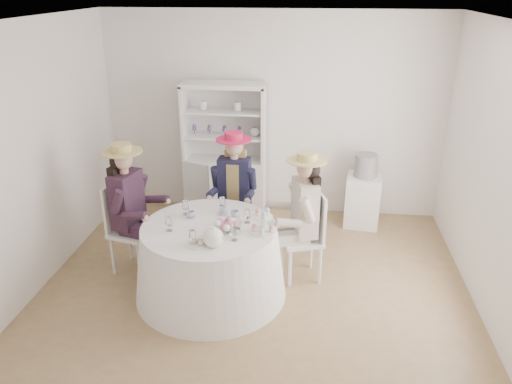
# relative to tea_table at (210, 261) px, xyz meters

# --- Properties ---
(ground) EXTENTS (4.50, 4.50, 0.00)m
(ground) POSITION_rel_tea_table_xyz_m (0.44, 0.18, -0.39)
(ground) COLOR olive
(ground) RESTS_ON ground
(ceiling) EXTENTS (4.50, 4.50, 0.00)m
(ceiling) POSITION_rel_tea_table_xyz_m (0.44, 0.18, 2.31)
(ceiling) COLOR white
(ceiling) RESTS_ON wall_back
(wall_back) EXTENTS (4.50, 0.00, 4.50)m
(wall_back) POSITION_rel_tea_table_xyz_m (0.44, 2.18, 0.96)
(wall_back) COLOR white
(wall_back) RESTS_ON ground
(wall_front) EXTENTS (4.50, 0.00, 4.50)m
(wall_front) POSITION_rel_tea_table_xyz_m (0.44, -1.82, 0.96)
(wall_front) COLOR white
(wall_front) RESTS_ON ground
(wall_left) EXTENTS (0.00, 4.50, 4.50)m
(wall_left) POSITION_rel_tea_table_xyz_m (-1.81, 0.18, 0.96)
(wall_left) COLOR white
(wall_left) RESTS_ON ground
(wall_right) EXTENTS (0.00, 4.50, 4.50)m
(wall_right) POSITION_rel_tea_table_xyz_m (2.69, 0.18, 0.96)
(wall_right) COLOR white
(wall_right) RESTS_ON ground
(tea_table) EXTENTS (1.55, 1.55, 0.78)m
(tea_table) POSITION_rel_tea_table_xyz_m (0.00, 0.00, 0.00)
(tea_table) COLOR white
(tea_table) RESTS_ON ground
(hutch) EXTENTS (1.09, 0.44, 1.82)m
(hutch) POSITION_rel_tea_table_xyz_m (-0.18, 1.95, 0.26)
(hutch) COLOR silver
(hutch) RESTS_ON ground
(side_table) EXTENTS (0.49, 0.49, 0.68)m
(side_table) POSITION_rel_tea_table_xyz_m (1.67, 1.82, -0.04)
(side_table) COLOR silver
(side_table) RESTS_ON ground
(hatbox) EXTENTS (0.37, 0.37, 0.30)m
(hatbox) POSITION_rel_tea_table_xyz_m (1.67, 1.82, 0.44)
(hatbox) COLOR black
(hatbox) RESTS_ON side_table
(guest_left) EXTENTS (0.59, 0.56, 1.48)m
(guest_left) POSITION_rel_tea_table_xyz_m (-0.94, 0.35, 0.45)
(guest_left) COLOR silver
(guest_left) RESTS_ON ground
(guest_mid) EXTENTS (0.52, 0.55, 1.45)m
(guest_mid) POSITION_rel_tea_table_xyz_m (0.09, 1.00, 0.43)
(guest_mid) COLOR silver
(guest_mid) RESTS_ON ground
(guest_right) EXTENTS (0.59, 0.54, 1.44)m
(guest_right) POSITION_rel_tea_table_xyz_m (0.91, 0.42, 0.43)
(guest_right) COLOR silver
(guest_right) RESTS_ON ground
(spare_chair) EXTENTS (0.52, 0.52, 0.97)m
(spare_chair) POSITION_rel_tea_table_xyz_m (-0.39, 1.39, 0.13)
(spare_chair) COLOR silver
(spare_chair) RESTS_ON ground
(teacup_a) EXTENTS (0.08, 0.08, 0.06)m
(teacup_a) POSITION_rel_tea_table_xyz_m (-0.22, 0.17, 0.42)
(teacup_a) COLOR white
(teacup_a) RESTS_ON tea_table
(teacup_b) EXTENTS (0.09, 0.09, 0.07)m
(teacup_b) POSITION_rel_tea_table_xyz_m (0.09, 0.30, 0.42)
(teacup_b) COLOR white
(teacup_b) RESTS_ON tea_table
(teacup_c) EXTENTS (0.10, 0.10, 0.07)m
(teacup_c) POSITION_rel_tea_table_xyz_m (0.23, 0.22, 0.43)
(teacup_c) COLOR white
(teacup_c) RESTS_ON tea_table
(flower_bowl) EXTENTS (0.24, 0.24, 0.06)m
(flower_bowl) POSITION_rel_tea_table_xyz_m (0.23, -0.01, 0.42)
(flower_bowl) COLOR white
(flower_bowl) RESTS_ON tea_table
(flower_arrangement) EXTENTS (0.18, 0.18, 0.07)m
(flower_arrangement) POSITION_rel_tea_table_xyz_m (0.20, -0.10, 0.48)
(flower_arrangement) COLOR #D56A95
(flower_arrangement) RESTS_ON tea_table
(table_teapot) EXTENTS (0.27, 0.19, 0.20)m
(table_teapot) POSITION_rel_tea_table_xyz_m (0.12, -0.38, 0.48)
(table_teapot) COLOR white
(table_teapot) RESTS_ON tea_table
(sandwich_plate) EXTENTS (0.26, 0.26, 0.06)m
(sandwich_plate) POSITION_rel_tea_table_xyz_m (-0.02, -0.35, 0.41)
(sandwich_plate) COLOR white
(sandwich_plate) RESTS_ON tea_table
(cupcake_stand) EXTENTS (0.25, 0.25, 0.23)m
(cupcake_stand) POSITION_rel_tea_table_xyz_m (0.54, -0.05, 0.48)
(cupcake_stand) COLOR white
(cupcake_stand) RESTS_ON tea_table
(stemware_set) EXTENTS (0.81, 0.84, 0.15)m
(stemware_set) POSITION_rel_tea_table_xyz_m (0.00, -0.00, 0.47)
(stemware_set) COLOR white
(stemware_set) RESTS_ON tea_table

